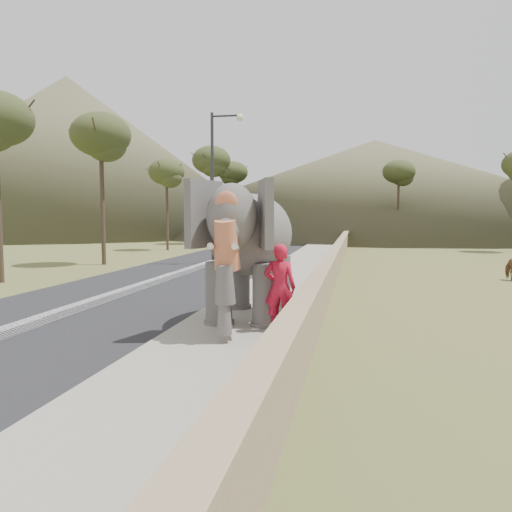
{
  "coord_description": "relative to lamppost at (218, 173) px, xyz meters",
  "views": [
    {
      "loc": [
        2.6,
        -10.21,
        2.73
      ],
      "look_at": [
        0.2,
        1.55,
        1.7
      ],
      "focal_mm": 35.0,
      "sensor_mm": 36.0,
      "label": 1
    }
  ],
  "objects": [
    {
      "name": "hill_far",
      "position": [
        9.69,
        54.53,
        2.13
      ],
      "size": [
        80.0,
        80.0,
        14.0
      ],
      "primitive_type": "cone",
      "color": "brown",
      "rests_on": "ground"
    },
    {
      "name": "motorcyclist",
      "position": [
        1.64,
        5.15,
        -4.2
      ],
      "size": [
        0.98,
        1.64,
        1.74
      ],
      "color": "maroon",
      "rests_on": "ground"
    },
    {
      "name": "road",
      "position": [
        -0.31,
        -5.47,
        -4.86
      ],
      "size": [
        7.0,
        120.0,
        0.03
      ],
      "primitive_type": "cube",
      "color": "black",
      "rests_on": "ground"
    },
    {
      "name": "parapet",
      "position": [
        6.34,
        -5.47,
        -4.32
      ],
      "size": [
        0.3,
        120.0,
        1.1
      ],
      "primitive_type": "cube",
      "color": "tan",
      "rests_on": "ground"
    },
    {
      "name": "signboard",
      "position": [
        0.19,
        -0.71,
        -3.23
      ],
      "size": [
        0.6,
        0.08,
        2.4
      ],
      "color": "#2D2D33",
      "rests_on": "ground"
    },
    {
      "name": "trees",
      "position": [
        5.07,
        14.09,
        -0.88
      ],
      "size": [
        48.04,
        41.33,
        8.89
      ],
      "color": "#473828",
      "rests_on": "ground"
    },
    {
      "name": "lamppost",
      "position": [
        0.0,
        0.0,
        0.0
      ],
      "size": [
        1.76,
        0.36,
        8.0
      ],
      "color": "#313236",
      "rests_on": "ground"
    },
    {
      "name": "median",
      "position": [
        -0.31,
        -5.47,
        -4.76
      ],
      "size": [
        0.35,
        120.0,
        0.22
      ],
      "primitive_type": "cube",
      "color": "black",
      "rests_on": "ground"
    },
    {
      "name": "walkway",
      "position": [
        4.69,
        -5.47,
        -4.8
      ],
      "size": [
        3.0,
        120.0,
        0.15
      ],
      "primitive_type": "cube",
      "color": "#9E9687",
      "rests_on": "ground"
    },
    {
      "name": "ground",
      "position": [
        4.69,
        -15.47,
        -4.87
      ],
      "size": [
        160.0,
        160.0,
        0.0
      ],
      "primitive_type": "plane",
      "color": "olive",
      "rests_on": "ground"
    },
    {
      "name": "hill_left",
      "position": [
        -33.31,
        39.53,
        6.13
      ],
      "size": [
        60.0,
        60.0,
        22.0
      ],
      "primitive_type": "cone",
      "color": "brown",
      "rests_on": "ground"
    },
    {
      "name": "elephant_and_man",
      "position": [
        4.71,
        -13.6,
        -3.12
      ],
      "size": [
        2.43,
        4.48,
        3.24
      ],
      "color": "#66605D",
      "rests_on": "ground"
    }
  ]
}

